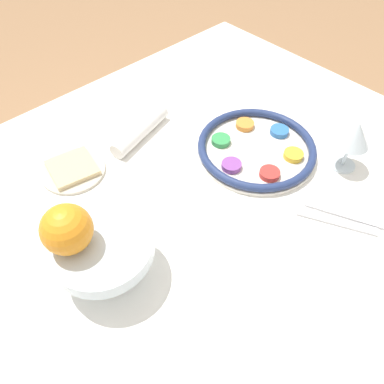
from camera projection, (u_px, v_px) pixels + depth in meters
name	position (u px, v px, depth m)	size (l,w,h in m)	color
ground_plane	(181.00, 324.00, 1.40)	(8.00, 8.00, 0.00)	#99704C
dining_table	(179.00, 278.00, 1.12)	(1.44, 1.06, 0.73)	white
seder_plate	(256.00, 148.00, 0.94)	(0.30, 0.30, 0.03)	silver
wine_glass	(355.00, 135.00, 0.85)	(0.08, 0.08, 0.13)	silver
fruit_stand	(103.00, 250.00, 0.68)	(0.19, 0.19, 0.10)	silver
orange_fruit	(67.00, 229.00, 0.62)	(0.09, 0.09, 0.09)	orange
bread_plate	(73.00, 169.00, 0.90)	(0.15, 0.15, 0.02)	beige
napkin_roll	(140.00, 130.00, 0.97)	(0.20, 0.09, 0.04)	white
fork_left	(344.00, 214.00, 0.82)	(0.09, 0.16, 0.01)	silver
fork_right	(337.00, 222.00, 0.81)	(0.10, 0.16, 0.01)	silver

